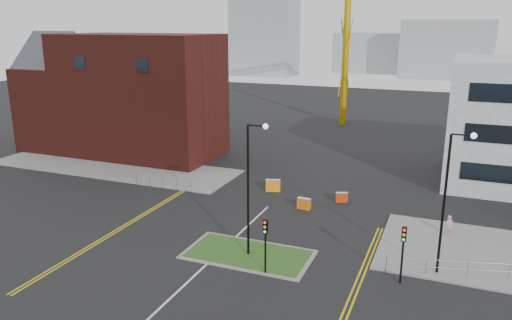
# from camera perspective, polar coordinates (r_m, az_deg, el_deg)

# --- Properties ---
(ground) EXTENTS (200.00, 200.00, 0.00)m
(ground) POSITION_cam_1_polar(r_m,az_deg,el_deg) (29.16, -11.08, -16.42)
(ground) COLOR black
(ground) RESTS_ON ground
(pavement_left) EXTENTS (28.00, 8.00, 0.12)m
(pavement_left) POSITION_cam_1_polar(r_m,az_deg,el_deg) (56.53, -16.09, -0.74)
(pavement_left) COLOR slate
(pavement_left) RESTS_ON ground
(island_kerb) EXTENTS (8.60, 4.60, 0.08)m
(island_kerb) POSITION_cam_1_polar(r_m,az_deg,el_deg) (34.47, -0.88, -10.74)
(island_kerb) COLOR slate
(island_kerb) RESTS_ON ground
(grass_island) EXTENTS (8.00, 4.00, 0.12)m
(grass_island) POSITION_cam_1_polar(r_m,az_deg,el_deg) (34.46, -0.88, -10.71)
(grass_island) COLOR #264F1A
(grass_island) RESTS_ON ground
(brick_building) EXTENTS (24.20, 10.07, 14.24)m
(brick_building) POSITION_cam_1_polar(r_m,az_deg,el_deg) (61.58, -15.35, 7.08)
(brick_building) COLOR #4A1812
(brick_building) RESTS_ON ground
(streetlamp_island) EXTENTS (1.46, 0.36, 9.18)m
(streetlamp_island) POSITION_cam_1_polar(r_m,az_deg,el_deg) (32.37, -0.56, -2.24)
(streetlamp_island) COLOR black
(streetlamp_island) RESTS_ON ground
(streetlamp_right_near) EXTENTS (1.46, 0.36, 9.18)m
(streetlamp_right_near) POSITION_cam_1_polar(r_m,az_deg,el_deg) (32.02, 21.20, -3.53)
(streetlamp_right_near) COLOR black
(streetlamp_right_near) RESTS_ON ground
(traffic_light_island) EXTENTS (0.28, 0.33, 3.65)m
(traffic_light_island) POSITION_cam_1_polar(r_m,az_deg,el_deg) (31.02, 1.08, -8.69)
(traffic_light_island) COLOR black
(traffic_light_island) RESTS_ON ground
(traffic_light_right) EXTENTS (0.28, 0.33, 3.65)m
(traffic_light_right) POSITION_cam_1_polar(r_m,az_deg,el_deg) (31.22, 16.48, -9.20)
(traffic_light_right) COLOR black
(traffic_light_right) RESTS_ON ground
(railing_left) EXTENTS (6.05, 0.05, 1.10)m
(railing_left) POSITION_cam_1_polar(r_m,az_deg,el_deg) (48.16, -10.57, -2.34)
(railing_left) COLOR gray
(railing_left) RESTS_ON ground
(centre_line) EXTENTS (0.15, 30.00, 0.01)m
(centre_line) POSITION_cam_1_polar(r_m,az_deg,el_deg) (30.59, -8.99, -14.66)
(centre_line) COLOR silver
(centre_line) RESTS_ON ground
(yellow_left_a) EXTENTS (0.12, 24.00, 0.01)m
(yellow_left_a) POSITION_cam_1_polar(r_m,az_deg,el_deg) (41.15, -14.12, -6.78)
(yellow_left_a) COLOR gold
(yellow_left_a) RESTS_ON ground
(yellow_left_b) EXTENTS (0.12, 24.00, 0.01)m
(yellow_left_b) POSITION_cam_1_polar(r_m,az_deg,el_deg) (40.99, -13.78, -6.85)
(yellow_left_b) COLOR gold
(yellow_left_b) RESTS_ON ground
(yellow_right_a) EXTENTS (0.12, 20.00, 0.01)m
(yellow_right_a) POSITION_cam_1_polar(r_m,az_deg,el_deg) (30.89, 10.95, -14.43)
(yellow_right_a) COLOR gold
(yellow_right_a) RESTS_ON ground
(yellow_right_b) EXTENTS (0.12, 20.00, 0.01)m
(yellow_right_b) POSITION_cam_1_polar(r_m,az_deg,el_deg) (30.85, 11.51, -14.51)
(yellow_right_b) COLOR gold
(yellow_right_b) RESTS_ON ground
(skyline_a) EXTENTS (18.00, 12.00, 22.00)m
(skyline_a) POSITION_cam_1_polar(r_m,az_deg,el_deg) (150.58, 0.99, 13.86)
(skyline_a) COLOR gray
(skyline_a) RESTS_ON ground
(skyline_b) EXTENTS (24.00, 12.00, 16.00)m
(skyline_b) POSITION_cam_1_polar(r_m,az_deg,el_deg) (150.70, 20.90, 11.74)
(skyline_b) COLOR gray
(skyline_b) RESTS_ON ground
(skyline_d) EXTENTS (30.00, 12.00, 12.00)m
(skyline_d) POSITION_cam_1_polar(r_m,az_deg,el_deg) (162.24, 14.47, 11.74)
(skyline_d) COLOR gray
(skyline_d) RESTS_ON ground
(pedestrian) EXTENTS (0.69, 0.60, 1.60)m
(pedestrian) POSITION_cam_1_polar(r_m,az_deg,el_deg) (39.63, 21.21, -7.03)
(pedestrian) COLOR pink
(pedestrian) RESTS_ON ground
(barrier_left) EXTENTS (1.41, 0.80, 1.13)m
(barrier_left) POSITION_cam_1_polar(r_m,az_deg,el_deg) (46.55, 1.97, -2.87)
(barrier_left) COLOR orange
(barrier_left) RESTS_ON ground
(barrier_mid) EXTENTS (1.18, 0.50, 0.97)m
(barrier_mid) POSITION_cam_1_polar(r_m,az_deg,el_deg) (42.42, 5.50, -4.93)
(barrier_mid) COLOR orange
(barrier_mid) RESTS_ON ground
(barrier_right) EXTENTS (1.11, 0.73, 0.89)m
(barrier_right) POSITION_cam_1_polar(r_m,az_deg,el_deg) (44.44, 9.77, -4.18)
(barrier_right) COLOR red
(barrier_right) RESTS_ON ground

